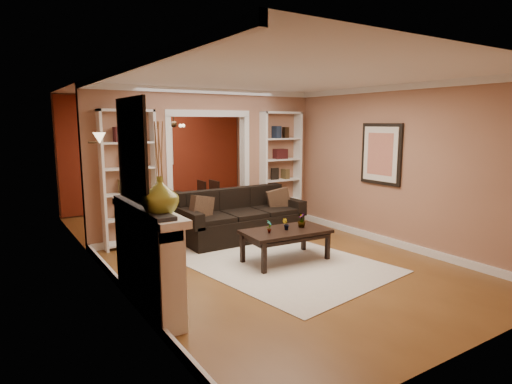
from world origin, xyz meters
TOP-DOWN VIEW (x-y plane):
  - floor at (0.00, 0.00)m, footprint 8.00×8.00m
  - ceiling at (0.00, 0.00)m, footprint 8.00×8.00m
  - wall_back at (0.00, 4.00)m, footprint 8.00×0.00m
  - wall_front at (0.00, -4.00)m, footprint 8.00×0.00m
  - wall_left at (-2.25, 0.00)m, footprint 0.00×8.00m
  - wall_right at (2.25, 0.00)m, footprint 0.00×8.00m
  - partition_wall at (0.00, 1.20)m, footprint 4.50×0.15m
  - red_back_panel at (0.00, 3.97)m, footprint 4.44×0.04m
  - dining_window at (0.00, 3.93)m, footprint 0.78×0.03m
  - area_rug at (0.05, -0.96)m, footprint 2.76×3.52m
  - sofa at (0.28, 0.45)m, footprint 2.26×0.98m
  - pillow_left at (-0.52, 0.43)m, footprint 0.46×0.26m
  - pillow_right at (1.08, 0.43)m, footprint 0.43×0.24m
  - coffee_table at (0.19, -1.01)m, footprint 1.34×0.79m
  - plant_left at (-0.12, -1.01)m, footprint 0.12×0.11m
  - plant_center at (0.19, -1.01)m, footprint 0.12×0.12m
  - plant_right at (0.49, -1.01)m, footprint 0.17×0.17m
  - bookshelf_left at (-1.55, 1.03)m, footprint 0.90×0.30m
  - bookshelf_right at (1.55, 1.03)m, footprint 0.90×0.30m
  - fireplace at (-2.09, -1.50)m, footprint 0.32×1.70m
  - vase at (-2.09, -1.93)m, footprint 0.50×0.50m
  - mirror at (-2.23, -1.50)m, footprint 0.03×0.95m
  - wall_sconce at (-2.15, 0.55)m, footprint 0.18×0.18m
  - framed_art at (2.21, -1.00)m, footprint 0.04×0.85m
  - dining_table at (-0.11, 2.58)m, footprint 1.44×0.80m
  - dining_chair_nw at (-0.66, 2.28)m, footprint 0.48×0.48m
  - dining_chair_ne at (0.44, 2.28)m, footprint 0.54×0.54m
  - dining_chair_sw at (-0.66, 2.88)m, footprint 0.47×0.47m
  - dining_chair_se at (0.44, 2.88)m, footprint 0.45×0.45m
  - chandelier at (0.00, 2.70)m, footprint 0.50×0.50m

SIDE VIEW (x-z plane):
  - floor at x=0.00m, z-range 0.00..0.00m
  - area_rug at x=0.05m, z-range 0.00..0.01m
  - coffee_table at x=0.19m, z-range 0.00..0.49m
  - dining_table at x=-0.11m, z-range 0.00..0.51m
  - dining_chair_se at x=0.44m, z-range 0.00..0.78m
  - dining_chair_nw at x=-0.66m, z-range 0.00..0.79m
  - dining_chair_sw at x=-0.66m, z-range 0.00..0.83m
  - dining_chair_ne at x=0.44m, z-range 0.00..0.85m
  - sofa at x=0.28m, z-range 0.00..0.88m
  - plant_center at x=0.19m, z-range 0.49..0.66m
  - fireplace at x=-2.09m, z-range 0.00..1.16m
  - plant_left at x=-0.12m, z-range 0.49..0.67m
  - plant_right at x=0.49m, z-range 0.49..0.71m
  - pillow_right at x=1.08m, z-range 0.43..0.84m
  - pillow_left at x=-0.52m, z-range 0.43..0.88m
  - bookshelf_left at x=-1.55m, z-range 0.00..2.30m
  - bookshelf_right at x=1.55m, z-range 0.00..2.30m
  - red_back_panel at x=0.00m, z-range 0.00..2.64m
  - wall_back at x=0.00m, z-range -2.65..5.35m
  - wall_front at x=0.00m, z-range -2.65..5.35m
  - wall_left at x=-2.25m, z-range -2.65..5.35m
  - wall_right at x=2.25m, z-range -2.65..5.35m
  - partition_wall at x=0.00m, z-range 0.00..2.70m
  - vase at x=-2.09m, z-range 1.16..1.55m
  - dining_window at x=0.00m, z-range 1.06..2.04m
  - framed_art at x=2.21m, z-range 1.02..2.08m
  - mirror at x=-2.23m, z-range 1.25..2.35m
  - wall_sconce at x=-2.15m, z-range 1.72..1.94m
  - chandelier at x=0.00m, z-range 1.87..2.17m
  - ceiling at x=0.00m, z-range 2.70..2.70m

